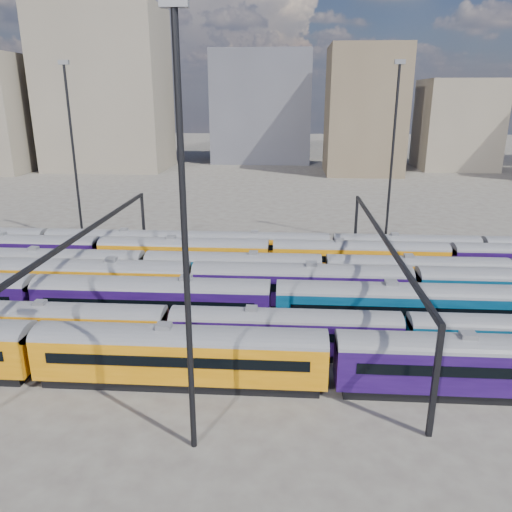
# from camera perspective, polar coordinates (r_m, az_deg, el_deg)

# --- Properties ---
(ground) EXTENTS (500.00, 500.00, 0.00)m
(ground) POSITION_cam_1_polar(r_m,az_deg,el_deg) (52.31, 2.81, -5.85)
(ground) COLOR #48413D
(ground) RESTS_ON ground
(rake_0) EXTENTS (134.45, 3.28, 5.53)m
(rake_0) POSITION_cam_1_polar(r_m,az_deg,el_deg) (37.70, 8.64, -11.06)
(rake_0) COLOR black
(rake_0) RESTS_ON ground
(rake_1) EXTENTS (137.63, 2.88, 4.83)m
(rake_1) POSITION_cam_1_polar(r_m,az_deg,el_deg) (42.16, 3.31, -8.16)
(rake_1) COLOR black
(rake_1) RESTS_ON ground
(rake_2) EXTENTS (136.73, 3.33, 5.63)m
(rake_2) POSITION_cam_1_polar(r_m,az_deg,el_deg) (46.56, 1.98, -4.97)
(rake_2) COLOR black
(rake_2) RESTS_ON ground
(rake_3) EXTENTS (135.69, 3.31, 5.58)m
(rake_3) POSITION_cam_1_polar(r_m,az_deg,el_deg) (52.15, -7.42, -2.58)
(rake_3) COLOR black
(rake_3) RESTS_ON ground
(rake_4) EXTENTS (121.39, 2.96, 4.98)m
(rake_4) POSITION_cam_1_polar(r_m,az_deg,el_deg) (58.33, -12.61, -0.98)
(rake_4) COLOR black
(rake_4) RESTS_ON ground
(rake_5) EXTENTS (127.59, 3.11, 5.24)m
(rake_5) POSITION_cam_1_polar(r_m,az_deg,el_deg) (60.74, 1.70, 0.35)
(rake_5) COLOR black
(rake_5) RESTS_ON ground
(rake_6) EXTENTS (113.98, 2.78, 4.67)m
(rake_6) POSITION_cam_1_polar(r_m,az_deg,el_deg) (66.95, -7.94, 1.58)
(rake_6) COLOR black
(rake_6) RESTS_ON ground
(gantry_1) EXTENTS (0.35, 40.35, 8.03)m
(gantry_1) POSITION_cam_1_polar(r_m,az_deg,el_deg) (54.06, -18.79, 1.63)
(gantry_1) COLOR black
(gantry_1) RESTS_ON ground
(gantry_2) EXTENTS (0.35, 40.35, 8.03)m
(gantry_2) POSITION_cam_1_polar(r_m,az_deg,el_deg) (50.84, 14.27, 1.04)
(gantry_2) COLOR black
(gantry_2) RESTS_ON ground
(mast_1) EXTENTS (1.40, 0.50, 25.60)m
(mast_1) POSITION_cam_1_polar(r_m,az_deg,el_deg) (76.64, -20.19, 11.52)
(mast_1) COLOR black
(mast_1) RESTS_ON ground
(mast_2) EXTENTS (1.40, 0.50, 25.60)m
(mast_2) POSITION_cam_1_polar(r_m,az_deg,el_deg) (27.43, -8.18, 2.80)
(mast_2) COLOR black
(mast_2) RESTS_ON ground
(mast_3) EXTENTS (1.40, 0.50, 25.60)m
(mast_3) POSITION_cam_1_polar(r_m,az_deg,el_deg) (73.66, 15.37, 11.75)
(mast_3) COLOR black
(mast_3) RESTS_ON ground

